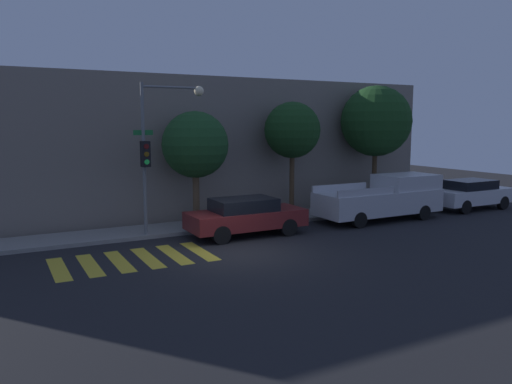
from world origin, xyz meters
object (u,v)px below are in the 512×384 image
object	(u,v)px
sedan_near_corner	(246,216)
pickup_truck	(384,198)
sedan_middle	(471,194)
traffic_light_pole	(158,139)
tree_near_corner	(195,145)
tree_midblock	(292,131)
tree_far_end	(376,121)

from	to	relation	value
sedan_near_corner	pickup_truck	world-z (taller)	pickup_truck
sedan_middle	traffic_light_pole	bearing A→B (deg)	175.15
traffic_light_pole	tree_near_corner	xyz separation A→B (m)	(1.78, 0.97, -0.31)
sedan_near_corner	tree_midblock	xyz separation A→B (m)	(3.39, 2.24, 3.06)
sedan_middle	tree_midblock	distance (m)	9.53
traffic_light_pole	tree_midblock	size ratio (longest dim) A/B	1.10
sedan_near_corner	sedan_middle	distance (m)	12.14
pickup_truck	tree_midblock	size ratio (longest dim) A/B	1.12
traffic_light_pole	sedan_middle	distance (m)	15.30
tree_near_corner	tree_midblock	size ratio (longest dim) A/B	0.91
pickup_truck	tree_near_corner	bearing A→B (deg)	163.82
tree_near_corner	tree_far_end	world-z (taller)	tree_far_end
traffic_light_pole	tree_midblock	bearing A→B (deg)	8.81
sedan_near_corner	pickup_truck	bearing A→B (deg)	0.00
sedan_middle	tree_near_corner	bearing A→B (deg)	170.38
tree_near_corner	tree_midblock	distance (m)	4.49
tree_near_corner	sedan_middle	bearing A→B (deg)	-9.62
tree_midblock	tree_far_end	world-z (taller)	tree_far_end
traffic_light_pole	tree_far_end	distance (m)	10.95
pickup_truck	sedan_middle	bearing A→B (deg)	0.00
pickup_truck	tree_far_end	xyz separation A→B (m)	(1.39, 2.24, 3.25)
traffic_light_pole	pickup_truck	world-z (taller)	traffic_light_pole
tree_near_corner	tree_far_end	distance (m)	9.15
traffic_light_pole	tree_near_corner	size ratio (longest dim) A/B	1.21
pickup_truck	traffic_light_pole	bearing A→B (deg)	172.37
pickup_truck	tree_far_end	world-z (taller)	tree_far_end
traffic_light_pole	tree_far_end	size ratio (longest dim) A/B	0.94
traffic_light_pole	tree_near_corner	bearing A→B (deg)	28.50
sedan_near_corner	tree_near_corner	distance (m)	3.54
sedan_near_corner	tree_midblock	distance (m)	5.09
traffic_light_pole	tree_midblock	distance (m)	6.31
sedan_near_corner	tree_far_end	size ratio (longest dim) A/B	0.74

